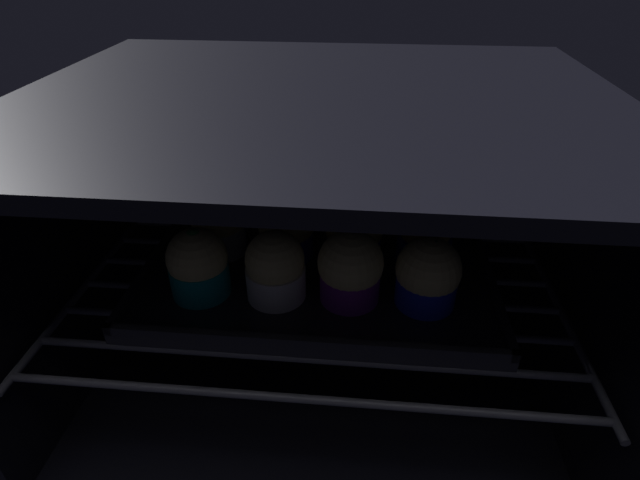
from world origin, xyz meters
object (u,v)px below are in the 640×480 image
at_px(muffin_row1_col3, 425,234).
at_px(muffin_row2_col0, 237,196).
at_px(muffin_row0_col2, 350,269).
at_px(muffin_row1_col0, 219,226).
at_px(muffin_row0_col1, 275,268).
at_px(muffin_row2_col3, 417,199).
at_px(baking_tray, 320,258).
at_px(muffin_row1_col2, 354,232).
at_px(muffin_row2_col1, 295,197).
at_px(muffin_row0_col3, 428,275).
at_px(muffin_row0_col0, 198,265).
at_px(muffin_row1_col1, 287,227).
at_px(muffin_row2_col2, 357,201).

relative_size(muffin_row1_col3, muffin_row2_col0, 1.15).
relative_size(muffin_row0_col2, muffin_row1_col0, 1.06).
height_order(muffin_row0_col1, muffin_row2_col3, muffin_row2_col3).
height_order(baking_tray, muffin_row0_col2, muffin_row0_col2).
relative_size(muffin_row0_col2, muffin_row2_col0, 1.09).
height_order(muffin_row2_col0, muffin_row2_col3, muffin_row2_col3).
bearing_deg(muffin_row1_col3, muffin_row1_col2, -177.46).
height_order(muffin_row0_col2, muffin_row2_col1, muffin_row0_col2).
relative_size(muffin_row0_col2, muffin_row0_col3, 1.05).
distance_m(muffin_row1_col0, muffin_row2_col0, 0.08).
bearing_deg(muffin_row0_col0, muffin_row2_col0, 88.84).
height_order(muffin_row0_col3, muffin_row1_col1, muffin_row1_col1).
bearing_deg(muffin_row2_col2, muffin_row0_col0, -135.62).
bearing_deg(muffin_row2_col0, muffin_row2_col2, -0.09).
distance_m(muffin_row2_col0, muffin_row2_col2, 0.16).
xyz_separation_m(muffin_row0_col0, muffin_row0_col1, (0.08, 0.00, 0.00)).
bearing_deg(muffin_row0_col3, muffin_row0_col1, -178.73).
xyz_separation_m(muffin_row0_col1, muffin_row0_col2, (0.08, 0.00, 0.00)).
relative_size(muffin_row0_col2, muffin_row2_col2, 1.07).
relative_size(muffin_row0_col0, muffin_row0_col3, 1.04).
bearing_deg(baking_tray, muffin_row0_col3, -32.98).
bearing_deg(muffin_row2_col0, muffin_row1_col0, -92.56).
bearing_deg(muffin_row2_col1, muffin_row1_col2, -45.04).
bearing_deg(muffin_row1_col2, muffin_row2_col3, 48.04).
height_order(muffin_row2_col0, muffin_row2_col2, muffin_row2_col2).
bearing_deg(muffin_row0_col3, muffin_row0_col2, -179.89).
relative_size(baking_tray, muffin_row1_col1, 4.96).
relative_size(baking_tray, muffin_row2_col0, 5.39).
relative_size(muffin_row1_col2, muffin_row2_col3, 0.99).
bearing_deg(muffin_row1_col2, muffin_row2_col2, 89.00).
bearing_deg(muffin_row2_col1, muffin_row0_col1, -89.83).
relative_size(muffin_row1_col1, muffin_row2_col1, 1.03).
relative_size(muffin_row1_col3, muffin_row2_col1, 1.09).
bearing_deg(muffin_row2_col2, muffin_row2_col1, -178.87).
xyz_separation_m(muffin_row0_col3, muffin_row2_col1, (-0.16, 0.15, 0.00)).
height_order(muffin_row0_col3, muffin_row2_col0, muffin_row0_col3).
xyz_separation_m(muffin_row0_col2, muffin_row0_col3, (0.08, 0.00, -0.00)).
bearing_deg(muffin_row2_col2, muffin_row0_col1, -117.15).
distance_m(muffin_row0_col1, muffin_row2_col0, 0.18).
bearing_deg(muffin_row1_col2, muffin_row0_col3, -43.13).
bearing_deg(muffin_row1_col0, muffin_row1_col1, -1.22).
distance_m(muffin_row1_col3, muffin_row2_col2, 0.11).
bearing_deg(muffin_row1_col3, muffin_row0_col1, -153.67).
relative_size(muffin_row0_col1, muffin_row2_col1, 1.00).
xyz_separation_m(muffin_row0_col2, muffin_row1_col2, (0.00, 0.07, -0.00)).
bearing_deg(muffin_row1_col2, muffin_row0_col2, -91.21).
bearing_deg(muffin_row0_col0, muffin_row2_col3, 34.49).
relative_size(muffin_row0_col2, muffin_row2_col1, 1.03).
relative_size(muffin_row2_col1, muffin_row2_col2, 1.03).
bearing_deg(baking_tray, muffin_row1_col0, 179.85).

